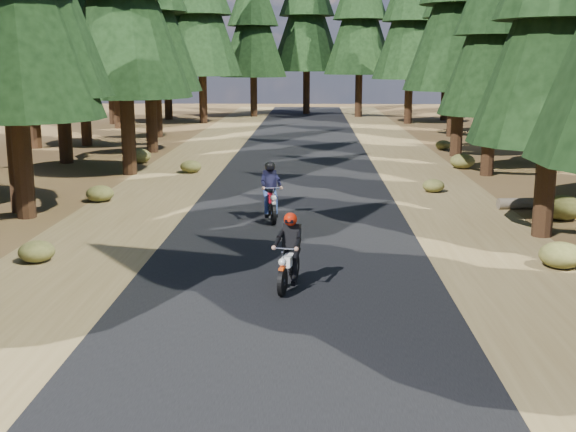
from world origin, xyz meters
name	(u,v)px	position (x,y,z in m)	size (l,w,h in m)	color
ground	(285,291)	(0.00, 0.00, 0.00)	(120.00, 120.00, 0.00)	#4C331B
road	(293,229)	(0.00, 5.00, 0.01)	(6.00, 100.00, 0.01)	black
shoulder_l	(112,228)	(-4.60, 5.00, 0.00)	(3.20, 100.00, 0.01)	brown
shoulder_r	(476,231)	(4.60, 5.00, 0.00)	(3.20, 100.00, 0.01)	brown
understory_shrubs	(355,201)	(1.72, 7.43, 0.27)	(14.99, 31.06, 0.66)	#474C1E
rider_lead	(289,264)	(0.06, 0.19, 0.47)	(0.77, 1.64, 1.40)	white
rider_follow	(271,201)	(-0.61, 6.08, 0.52)	(0.82, 1.81, 1.55)	#A40A19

